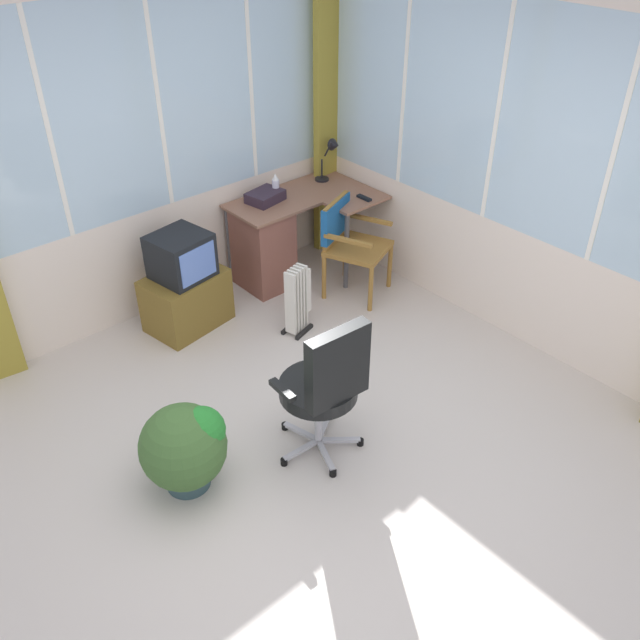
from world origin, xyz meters
TOP-DOWN VIEW (x-y plane):
  - ground at (0.00, 0.00)m, footprint 5.27×5.55m
  - north_window_panel at (-0.00, 2.31)m, footprint 4.27×0.07m
  - east_window_panel at (2.16, 0.00)m, footprint 0.07×4.55m
  - curtain_corner at (2.03, 2.18)m, footprint 0.30×0.10m
  - desk at (1.15, 1.97)m, footprint 1.25×0.85m
  - desk_lamp at (1.96, 2.03)m, footprint 0.22×0.19m
  - tv_remote at (1.89, 1.52)m, footprint 0.05×0.15m
  - spray_bottle at (1.33, 2.07)m, footprint 0.06×0.06m
  - paper_tray at (1.21, 2.05)m, footprint 0.34×0.28m
  - wooden_armchair at (1.59, 1.43)m, footprint 0.63×0.63m
  - office_chair at (0.11, 0.02)m, footprint 0.60×0.58m
  - tv_on_stand at (0.23, 1.88)m, footprint 0.70×0.54m
  - space_heater at (0.87, 1.22)m, footprint 0.29×0.23m
  - potted_plant at (-0.70, 0.39)m, footprint 0.54×0.54m

SIDE VIEW (x-z plane):
  - ground at x=0.00m, z-range -0.06..0.00m
  - space_heater at x=0.87m, z-range 0.01..0.60m
  - potted_plant at x=-0.70m, z-range 0.03..0.62m
  - tv_on_stand at x=0.23m, z-range -0.05..0.79m
  - desk at x=1.15m, z-range 0.03..0.79m
  - wooden_armchair at x=1.59m, z-range 0.12..0.98m
  - office_chair at x=0.11m, z-range 0.08..1.13m
  - tv_remote at x=1.89m, z-range 0.76..0.78m
  - paper_tray at x=1.21m, z-range 0.76..0.85m
  - spray_bottle at x=1.33m, z-range 0.75..0.97m
  - desk_lamp at x=1.96m, z-range 0.82..1.21m
  - curtain_corner at x=2.03m, z-range 0.00..2.58m
  - east_window_panel at x=2.16m, z-range 0.00..2.68m
  - north_window_panel at x=0.00m, z-range 0.00..2.68m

